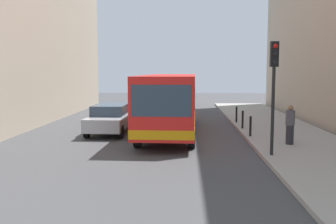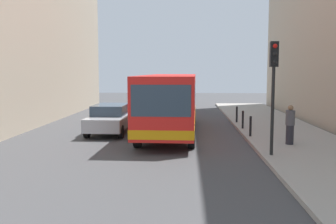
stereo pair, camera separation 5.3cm
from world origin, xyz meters
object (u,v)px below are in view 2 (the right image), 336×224
bollard_far (237,114)px  bollard_mid (243,120)px  bus (171,100)px  car_beside_bus (111,118)px  pedestrian_near_signal (290,125)px  car_behind_bus (169,103)px  bollard_near (250,126)px  traffic_light (274,77)px

bollard_far → bollard_mid: bearing=-90.0°
bus → car_beside_bus: 3.26m
car_beside_bus → pedestrian_near_signal: 8.93m
car_beside_bus → bollard_far: size_ratio=4.66×
bus → pedestrian_near_signal: bearing=145.4°
car_behind_bus → bollard_mid: car_behind_bus is taller
car_behind_bus → bollard_mid: bearing=117.0°
car_beside_bus → bollard_far: 7.75m
bollard_near → pedestrian_near_signal: pedestrian_near_signal is taller
traffic_light → bollard_near: traffic_light is taller
traffic_light → bollard_far: (-0.10, 9.05, -2.38)m
pedestrian_near_signal → car_behind_bus: bearing=-168.9°
car_beside_bus → pedestrian_near_signal: (8.24, -3.44, 0.19)m
bollard_near → pedestrian_near_signal: bearing=-55.8°
car_beside_bus → pedestrian_near_signal: pedestrian_near_signal is taller
pedestrian_near_signal → bollard_near: bearing=-158.2°
car_behind_bus → bollard_far: car_behind_bus is taller
bollard_mid → bollard_near: bearing=-90.0°
car_behind_bus → traffic_light: bearing=106.6°
bollard_near → pedestrian_near_signal: size_ratio=0.58×
bollard_far → car_beside_bus: bearing=-153.3°
bus → bollard_mid: bus is taller
car_beside_bus → car_behind_bus: bearing=-103.9°
bollard_near → bollard_mid: same height
traffic_light → pedestrian_near_signal: (1.21, 2.13, -2.03)m
car_beside_bus → bollard_near: (6.93, -1.51, -0.16)m
bollard_far → pedestrian_near_signal: (1.31, -6.92, 0.35)m
car_behind_bus → bollard_mid: size_ratio=4.64×
bollard_near → traffic_light: bearing=-88.6°
bollard_near → pedestrian_near_signal: 2.36m
bollard_mid → bollard_far: (0.00, 2.49, 0.00)m
bollard_near → car_beside_bus: bearing=167.7°
car_behind_bus → traffic_light: traffic_light is taller
car_beside_bus → traffic_light: size_ratio=1.08×
car_behind_bus → pedestrian_near_signal: (5.67, -13.07, 0.19)m
bollard_mid → pedestrian_near_signal: (1.31, -4.43, 0.35)m
bollard_near → bollard_mid: 2.49m
bollard_far → pedestrian_near_signal: 7.05m
car_beside_bus → bollard_far: (6.93, 3.48, -0.16)m
bus → traffic_light: 7.17m
traffic_light → car_beside_bus: bearing=141.6°
bus → bollard_mid: 4.04m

